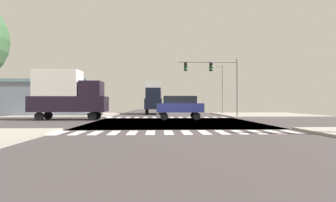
% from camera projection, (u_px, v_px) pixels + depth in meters
% --- Properties ---
extents(ground, '(90.00, 90.00, 0.05)m').
position_uv_depth(ground, '(174.00, 123.00, 21.02)').
color(ground, '#443D40').
extents(sidewalk_corner_ne, '(12.00, 12.00, 0.14)m').
position_uv_depth(sidewalk_corner_ne, '(263.00, 115.00, 33.54)').
color(sidewalk_corner_ne, '#A09B91').
rests_on(sidewalk_corner_ne, ground).
extents(sidewalk_corner_nw, '(12.00, 12.00, 0.14)m').
position_uv_depth(sidewalk_corner_nw, '(69.00, 115.00, 32.47)').
color(sidewalk_corner_nw, '#A1968D').
rests_on(sidewalk_corner_nw, ground).
extents(crosswalk_near, '(13.50, 2.00, 0.01)m').
position_uv_depth(crosswalk_near, '(177.00, 132.00, 13.71)').
color(crosswalk_near, white).
rests_on(crosswalk_near, ground).
extents(crosswalk_far, '(13.50, 2.00, 0.01)m').
position_uv_depth(crosswalk_far, '(167.00, 117.00, 28.30)').
color(crosswalk_far, white).
rests_on(crosswalk_far, ground).
extents(traffic_signal_mast, '(7.00, 0.55, 6.83)m').
position_uv_depth(traffic_signal_mast, '(215.00, 74.00, 28.69)').
color(traffic_signal_mast, gray).
rests_on(traffic_signal_mast, ground).
extents(street_lamp, '(1.78, 0.32, 7.12)m').
position_uv_depth(street_lamp, '(221.00, 85.00, 36.18)').
color(street_lamp, gray).
rests_on(street_lamp, ground).
extents(bank_building, '(16.99, 8.21, 4.60)m').
position_uv_depth(bank_building, '(38.00, 98.00, 33.60)').
color(bank_building, slate).
rests_on(bank_building, ground).
extents(suv_nearside_1, '(4.60, 1.96, 2.34)m').
position_uv_depth(suv_nearside_1, '(180.00, 106.00, 24.56)').
color(suv_nearside_1, black).
rests_on(suv_nearside_1, ground).
extents(box_truck_farside_1, '(7.20, 2.40, 4.85)m').
position_uv_depth(box_truck_farside_1, '(67.00, 94.00, 24.12)').
color(box_truck_farside_1, black).
rests_on(box_truck_farside_1, ground).
extents(box_truck_crossing_2, '(2.40, 7.20, 4.85)m').
position_uv_depth(box_truck_crossing_2, '(154.00, 97.00, 37.17)').
color(box_truck_crossing_2, black).
rests_on(box_truck_crossing_2, ground).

